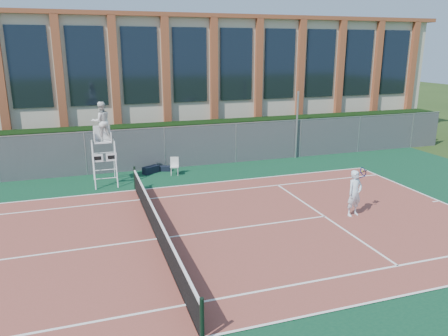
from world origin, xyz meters
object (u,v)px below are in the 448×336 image
object	(u,v)px
steel_pole	(297,125)
tennis_player	(355,193)
plastic_chair	(174,164)
umpire_chair	(101,124)

from	to	relation	value
steel_pole	tennis_player	size ratio (longest dim) A/B	2.17
plastic_chair	umpire_chair	bearing A→B (deg)	-173.08
umpire_chair	plastic_chair	world-z (taller)	umpire_chair
umpire_chair	steel_pole	bearing A→B (deg)	8.60
steel_pole	plastic_chair	xyz separation A→B (m)	(-7.46, -1.23, -1.40)
umpire_chair	plastic_chair	xyz separation A→B (m)	(3.43, 0.42, -2.33)
tennis_player	umpire_chair	bearing A→B (deg)	140.07
plastic_chair	tennis_player	bearing A→B (deg)	-55.55
umpire_chair	plastic_chair	bearing A→B (deg)	6.92
plastic_chair	tennis_player	size ratio (longest dim) A/B	0.50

